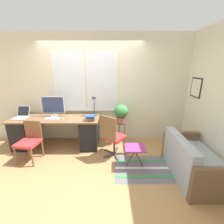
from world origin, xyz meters
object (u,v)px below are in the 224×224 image
at_px(mouse, 62,119).
at_px(office_chair_swivel, 112,136).
at_px(monitor, 53,106).
at_px(desk_chair_wooden, 29,140).
at_px(potted_plant, 121,112).
at_px(couch_loveseat, 192,162).
at_px(folding_stool, 135,149).
at_px(keyboard, 52,119).
at_px(book_stack, 90,118).
at_px(desk_lamp, 94,102).
at_px(plant_stand, 121,126).
at_px(laptop, 21,116).

xyz_separation_m(mouse, office_chair_swivel, (1.15, -0.32, -0.27)).
bearing_deg(monitor, desk_chair_wooden, -114.22).
bearing_deg(potted_plant, monitor, -179.08).
xyz_separation_m(couch_loveseat, folding_stool, (-1.00, 0.25, 0.12)).
xyz_separation_m(keyboard, potted_plant, (1.62, 0.24, 0.08)).
xyz_separation_m(potted_plant, folding_stool, (0.22, -0.96, -0.45)).
bearing_deg(book_stack, folding_stool, -33.97).
xyz_separation_m(desk_lamp, office_chair_swivel, (0.44, -0.62, -0.60)).
bearing_deg(folding_stool, desk_chair_wooden, 173.18).
bearing_deg(desk_chair_wooden, keyboard, 61.84).
height_order(mouse, office_chair_swivel, office_chair_swivel).
xyz_separation_m(mouse, folding_stool, (1.59, -0.69, -0.38)).
bearing_deg(monitor, potted_plant, 0.92).
bearing_deg(office_chair_swivel, monitor, 15.21).
height_order(plant_stand, potted_plant, potted_plant).
bearing_deg(potted_plant, book_stack, -155.05).
distance_m(desk_chair_wooden, plant_stand, 2.08).
relative_size(keyboard, mouse, 5.00).
distance_m(desk_lamp, desk_chair_wooden, 1.62).
height_order(keyboard, desk_lamp, desk_lamp).
bearing_deg(mouse, monitor, 138.76).
height_order(couch_loveseat, folding_stool, couch_loveseat).
height_order(keyboard, plant_stand, keyboard).
bearing_deg(monitor, laptop, -171.35).
bearing_deg(monitor, couch_loveseat, -22.45).
bearing_deg(folding_stool, mouse, 156.55).
bearing_deg(plant_stand, folding_stool, -77.03).
bearing_deg(couch_loveseat, desk_lamp, 56.73).
bearing_deg(folding_stool, office_chair_swivel, 140.48).
xyz_separation_m(laptop, desk_chair_wooden, (0.44, -0.56, -0.36)).
height_order(monitor, potted_plant, monitor).
xyz_separation_m(keyboard, office_chair_swivel, (1.40, -0.35, -0.26)).
distance_m(book_stack, folding_stool, 1.21).
height_order(laptop, book_stack, laptop).
relative_size(desk_chair_wooden, potted_plant, 1.78).
distance_m(desk_lamp, potted_plant, 0.71).
relative_size(mouse, desk_chair_wooden, 0.08).
xyz_separation_m(laptop, plant_stand, (2.39, 0.14, -0.32)).
xyz_separation_m(desk_lamp, book_stack, (-0.05, -0.36, -0.28)).
distance_m(keyboard, office_chair_swivel, 1.47).
xyz_separation_m(desk_lamp, potted_plant, (0.66, -0.03, -0.26)).
bearing_deg(desk_chair_wooden, potted_plant, 27.42).
distance_m(keyboard, plant_stand, 1.66).
distance_m(desk_chair_wooden, couch_loveseat, 3.22).
relative_size(keyboard, plant_stand, 0.58).
bearing_deg(mouse, desk_chair_wooden, -143.71).
bearing_deg(office_chair_swivel, folding_stool, 177.45).
relative_size(desk_chair_wooden, plant_stand, 1.45).
distance_m(monitor, couch_loveseat, 3.20).
xyz_separation_m(desk_lamp, folding_stool, (0.89, -0.99, -0.71)).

